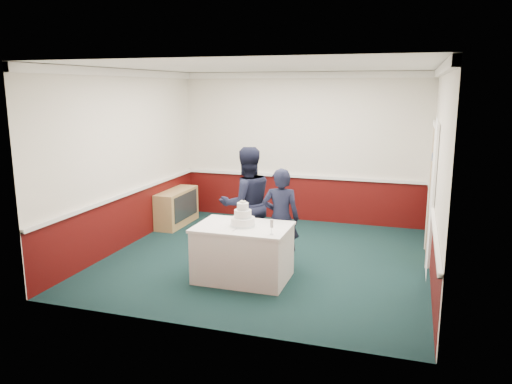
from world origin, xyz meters
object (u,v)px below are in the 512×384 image
(sideboard, at_px, (177,207))
(cake_table, at_px, (243,252))
(person_man, at_px, (247,204))
(cake_knife, at_px, (236,229))
(wedding_cake, at_px, (243,218))
(champagne_flute, at_px, (272,224))
(person_woman, at_px, (281,219))

(sideboard, height_order, cake_table, cake_table)
(person_man, bearing_deg, cake_knife, 63.87)
(wedding_cake, xyz_separation_m, champagne_flute, (0.50, -0.28, 0.03))
(person_man, bearing_deg, person_woman, 122.21)
(wedding_cake, bearing_deg, cake_table, -90.00)
(champagne_flute, bearing_deg, person_man, 122.84)
(cake_table, xyz_separation_m, person_man, (-0.23, 0.85, 0.50))
(cake_table, distance_m, wedding_cake, 0.50)
(cake_table, height_order, champagne_flute, champagne_flute)
(cake_table, relative_size, person_man, 0.73)
(cake_knife, bearing_deg, person_man, 108.35)
(person_man, relative_size, person_woman, 1.17)
(cake_table, distance_m, person_woman, 0.82)
(sideboard, bearing_deg, wedding_cake, -46.62)
(wedding_cake, bearing_deg, person_man, 105.22)
(cake_knife, bearing_deg, sideboard, 138.13)
(sideboard, bearing_deg, person_woman, -33.46)
(sideboard, height_order, champagne_flute, champagne_flute)
(sideboard, relative_size, cake_table, 0.91)
(champagne_flute, bearing_deg, cake_knife, 171.42)
(cake_table, relative_size, champagne_flute, 6.44)
(cake_table, distance_m, person_man, 1.02)
(wedding_cake, distance_m, person_woman, 0.74)
(cake_knife, height_order, person_woman, person_woman)
(cake_table, bearing_deg, champagne_flute, -29.25)
(sideboard, xyz_separation_m, champagne_flute, (2.70, -2.61, 0.58))
(cake_table, relative_size, person_woman, 0.86)
(wedding_cake, xyz_separation_m, person_woman, (0.39, 0.62, -0.13))
(cake_knife, relative_size, person_woman, 0.14)
(cake_knife, distance_m, person_man, 1.08)
(cake_knife, bearing_deg, wedding_cake, 88.95)
(wedding_cake, height_order, champagne_flute, wedding_cake)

